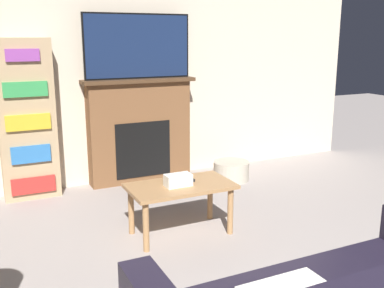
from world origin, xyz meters
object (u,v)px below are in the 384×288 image
(tv, at_px, (138,46))
(storage_basket, at_px, (231,171))
(coffee_table, at_px, (181,192))
(bookshelf, at_px, (27,120))
(fireplace, at_px, (140,130))

(tv, height_order, storage_basket, tv)
(coffee_table, relative_size, bookshelf, 0.54)
(tv, relative_size, coffee_table, 1.38)
(fireplace, bearing_deg, coffee_table, -96.67)
(fireplace, height_order, storage_basket, fireplace)
(fireplace, distance_m, storage_basket, 1.17)
(coffee_table, bearing_deg, bookshelf, 124.12)
(fireplace, bearing_deg, tv, -90.00)
(fireplace, distance_m, bookshelf, 1.24)
(tv, distance_m, bookshelf, 1.42)
(tv, height_order, coffee_table, tv)
(coffee_table, distance_m, storage_basket, 1.61)
(fireplace, relative_size, bookshelf, 0.78)
(coffee_table, xyz_separation_m, bookshelf, (-1.03, 1.53, 0.44))
(coffee_table, height_order, bookshelf, bookshelf)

